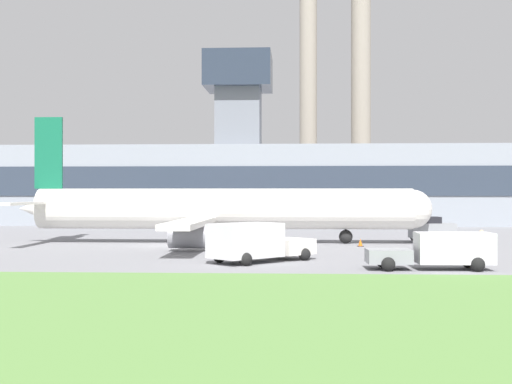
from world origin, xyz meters
name	(u,v)px	position (x,y,z in m)	size (l,w,h in m)	color
ground_plane	(167,246)	(0.00, 0.00, 0.00)	(400.00, 400.00, 0.00)	gray
terminal_building	(221,180)	(0.20, 35.81, 5.35)	(69.58, 12.27, 20.82)	#8C939E
smokestack_left	(308,104)	(11.34, 63.16, 18.11)	(3.19, 3.19, 35.96)	gray
smokestack_right	(361,92)	(19.79, 63.86, 20.10)	(3.61, 3.61, 39.90)	gray
airplane	(217,210)	(3.40, 2.82, 2.51)	(31.59, 28.55, 9.66)	white
pushback_tug	(432,231)	(19.91, 4.67, 0.89)	(3.43, 2.70, 1.97)	gray
baggage_truck	(256,243)	(7.17, -12.09, 1.08)	(6.05, 6.11, 2.16)	white
fuel_truck	(439,251)	(16.48, -15.27, 0.93)	(6.21, 2.62, 1.84)	gray
ground_crew_person	(482,246)	(19.49, -11.62, 0.92)	(0.57, 0.57, 1.81)	#23283D
traffic_cone_near_nose	(360,243)	(13.96, -0.08, 0.26)	(0.46, 0.46, 0.56)	black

